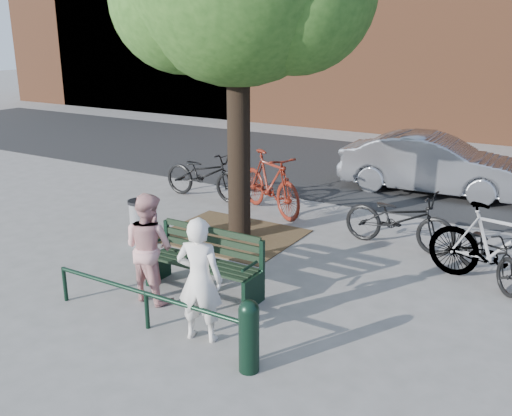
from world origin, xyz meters
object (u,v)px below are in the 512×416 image
Objects in this scene: person_right at (149,247)px; bicycle_c at (399,219)px; person_left at (200,280)px; litter_bin at (140,222)px; bollard at (249,334)px; park_bench at (206,260)px; parked_car at (433,164)px.

person_right is 4.42m from bicycle_c.
litter_bin is (-2.84, 2.07, -0.37)m from person_left.
person_right is (-1.25, 0.52, -0.01)m from person_left.
person_left is 1.82× the size of bollard.
park_bench is 3.63m from bicycle_c.
bicycle_c reaches higher than park_bench.
person_left is 8.11m from parked_car.
litter_bin is (-3.71, 2.36, -0.05)m from bollard.
litter_bin is 0.20× the size of parked_car.
parked_car reaches higher than park_bench.
bollard is at bearing -32.44° from litter_bin.
bollard is (1.60, -1.42, -0.02)m from park_bench.
litter_bin is at bearing 146.76° from parked_car.
person_left is at bearing 172.31° from parked_car.
person_left is 0.97m from bollard.
person_right reaches higher than litter_bin.
parked_car is (3.48, 6.01, 0.27)m from litter_bin.
bicycle_c is at bearing -118.79° from person_right.
person_left reaches higher than bicycle_c.
person_right is at bearing 159.09° from bollard.
person_left is 1.94× the size of litter_bin.
park_bench is 1.38m from person_left.
bicycle_c is at bearing 29.23° from litter_bin.
park_bench is at bearing 152.50° from bicycle_c.
park_bench is 2.03× the size of bollard.
litter_bin is (-2.11, 0.94, -0.07)m from park_bench.
park_bench is at bearing -127.55° from person_right.
bicycle_c is (2.34, 3.75, -0.25)m from person_right.
bicycle_c is (1.82, 3.14, 0.04)m from park_bench.
litter_bin is 6.96m from parked_car.
person_right reaches higher than bollard.
park_bench is 7.09m from parked_car.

